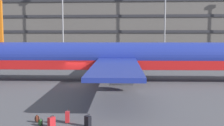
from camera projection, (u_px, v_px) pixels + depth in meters
ground_plane at (75, 83)px, 34.60m from camera, size 600.00×600.00×0.00m
terminal_structure at (112, 25)px, 88.07m from camera, size 145.15×17.91×16.85m
airliner at (122, 58)px, 36.26m from camera, size 41.92×34.03×10.04m
light_mast_left at (62, 7)px, 74.88m from camera, size 1.80×0.50×21.92m
light_mast_center_left at (165, 5)px, 72.80m from camera, size 1.80×0.50×22.62m
suitcase_upright at (67, 117)px, 19.50m from camera, size 0.32×0.44×0.96m
suitcase_scuffed at (51, 122)px, 18.59m from camera, size 0.46×0.53×0.78m
suitcase_navy at (88, 121)px, 18.71m from camera, size 0.49×0.48×0.82m
backpack_black at (37, 119)px, 19.59m from camera, size 0.38×0.32×0.56m
backpack_teal at (53, 120)px, 19.44m from camera, size 0.41×0.33×0.49m
backpack_red at (40, 123)px, 18.88m from camera, size 0.39×0.44×0.52m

